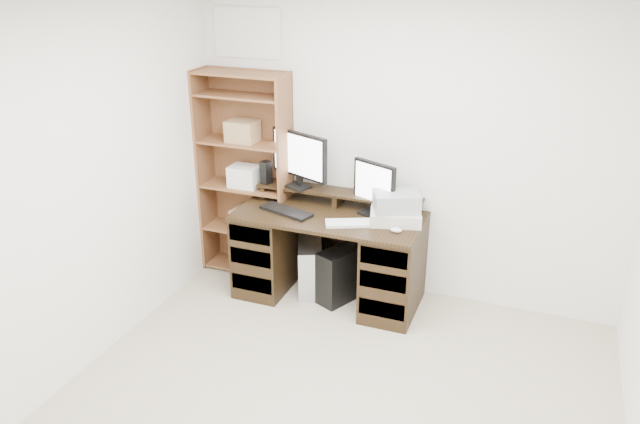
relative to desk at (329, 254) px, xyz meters
The scene contains 14 objects.
room 1.92m from the desk, 73.10° to the right, with size 3.54×4.04×2.54m.
desk is the anchor object (origin of this frame).
riser_shelf 0.50m from the desk, 90.00° to the left, with size 1.40×0.22×0.12m.
monitor_wide 0.84m from the desk, 150.54° to the left, with size 0.56×0.26×0.47m.
monitor_small 0.69m from the desk, 20.91° to the left, with size 0.38×0.22×0.43m.
speaker 0.88m from the desk, 164.85° to the left, with size 0.08×0.08×0.19m, color black.
keyboard_black 0.51m from the desk, 163.35° to the right, with size 0.45×0.15×0.03m, color black.
keyboard_white 0.47m from the desk, 24.15° to the right, with size 0.48×0.14×0.02m, color silver.
mouse 0.71m from the desk, 14.33° to the right, with size 0.09×0.06×0.04m, color white.
printer 0.67m from the desk, ahead, with size 0.39×0.29×0.10m, color beige.
basket 0.75m from the desk, ahead, with size 0.34×0.24×0.15m, color gray.
tower_silver 0.25m from the desk, 169.95° to the left, with size 0.20×0.44×0.44m, color #B7BABE.
tower_black 0.20m from the desk, ahead, with size 0.37×0.50×0.46m.
bookshelf 1.02m from the desk, 165.94° to the left, with size 0.80×0.30×1.80m.
Camera 1 is at (1.08, -2.67, 2.70)m, focal length 35.00 mm.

